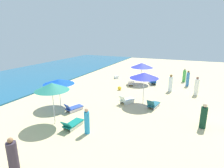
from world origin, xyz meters
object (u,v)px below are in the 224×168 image
(umbrella_2, at_px, (59,82))
(lounge_chair_4_1, at_px, (153,104))
(lounge_chair_0_0, at_px, (131,83))
(lounge_chair_0_1, at_px, (153,82))
(lounge_chair_4_0, at_px, (126,100))
(umbrella_0, at_px, (142,65))
(beachgoer_4, at_px, (204,117))
(beachgoer_1, at_px, (188,79))
(beachgoer_3, at_px, (87,122))
(umbrella_4, at_px, (144,75))
(umbrella_3, at_px, (52,87))
(beachgoer_5, at_px, (197,87))
(cooler_box_1, at_px, (116,77))
(lounge_chair_3_0, at_px, (72,124))
(beachgoer_2, at_px, (184,76))
(beach_ball_0, at_px, (119,88))
(lounge_chair_2_0, at_px, (73,108))
(beachgoer_7, at_px, (13,157))
(beachgoer_0, at_px, (171,84))

(umbrella_2, relative_size, lounge_chair_4_1, 1.51)
(lounge_chair_0_0, relative_size, lounge_chair_0_1, 0.90)
(lounge_chair_4_0, distance_m, lounge_chair_4_1, 2.16)
(umbrella_0, relative_size, beachgoer_4, 1.58)
(beachgoer_1, distance_m, beachgoer_3, 13.49)
(umbrella_0, relative_size, umbrella_4, 0.97)
(beachgoer_1, relative_size, beachgoer_4, 1.10)
(umbrella_3, height_order, lounge_chair_4_0, umbrella_3)
(beachgoer_3, xyz_separation_m, beachgoer_4, (3.30, -5.95, 0.01))
(umbrella_2, relative_size, umbrella_4, 0.91)
(beachgoer_5, xyz_separation_m, cooler_box_1, (3.01, 9.12, -0.63))
(lounge_chair_3_0, relative_size, umbrella_4, 0.60)
(beachgoer_2, bearing_deg, umbrella_4, -9.56)
(beachgoer_4, relative_size, cooler_box_1, 3.02)
(beachgoer_4, relative_size, beach_ball_0, 4.11)
(lounge_chair_0_0, distance_m, umbrella_2, 8.65)
(lounge_chair_4_1, relative_size, beachgoer_4, 0.98)
(beachgoer_2, bearing_deg, umbrella_0, -50.58)
(umbrella_4, height_order, lounge_chair_4_0, umbrella_4)
(beachgoer_2, height_order, beachgoer_4, beachgoer_2)
(lounge_chair_0_0, height_order, lounge_chair_3_0, lounge_chair_0_0)
(lounge_chair_2_0, relative_size, umbrella_4, 0.57)
(beachgoer_2, distance_m, beach_ball_0, 8.34)
(lounge_chair_4_1, bearing_deg, beach_ball_0, -28.10)
(lounge_chair_3_0, xyz_separation_m, beach_ball_0, (8.22, 0.23, -0.04))
(lounge_chair_4_1, distance_m, beachgoer_2, 9.42)
(umbrella_0, xyz_separation_m, beachgoer_5, (-1.95, -5.65, -1.28))
(beachgoer_1, distance_m, cooler_box_1, 8.30)
(lounge_chair_2_0, distance_m, beachgoer_7, 6.30)
(lounge_chair_4_1, relative_size, beachgoer_0, 0.90)
(beachgoer_0, bearing_deg, cooler_box_1, -37.04)
(umbrella_2, height_order, beachgoer_3, umbrella_2)
(beachgoer_1, bearing_deg, beachgoer_4, -19.73)
(beachgoer_5, bearing_deg, beachgoer_2, -164.47)
(umbrella_3, xyz_separation_m, umbrella_4, (5.56, -4.17, -0.08))
(umbrella_2, xyz_separation_m, beach_ball_0, (5.82, -2.59, -1.79))
(lounge_chair_3_0, relative_size, beachgoer_7, 0.95)
(lounge_chair_0_1, bearing_deg, umbrella_3, 49.26)
(lounge_chair_4_0, xyz_separation_m, beach_ball_0, (3.17, 1.85, -0.09))
(lounge_chair_2_0, distance_m, beach_ball_0, 6.25)
(cooler_box_1, bearing_deg, beachgoer_2, 132.65)
(lounge_chair_4_1, bearing_deg, lounge_chair_0_1, -67.52)
(lounge_chair_4_1, bearing_deg, beachgoer_2, -89.95)
(beachgoer_3, bearing_deg, umbrella_0, 26.34)
(lounge_chair_0_1, height_order, beachgoer_5, beachgoer_5)
(lounge_chair_2_0, bearing_deg, beach_ball_0, -81.38)
(lounge_chair_4_1, height_order, beachgoer_2, beachgoer_2)
(beachgoer_1, xyz_separation_m, cooler_box_1, (0.15, 8.27, -0.63))
(lounge_chair_3_0, height_order, beachgoer_0, beachgoer_0)
(lounge_chair_4_1, xyz_separation_m, beachgoer_2, (9.26, -1.68, 0.48))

